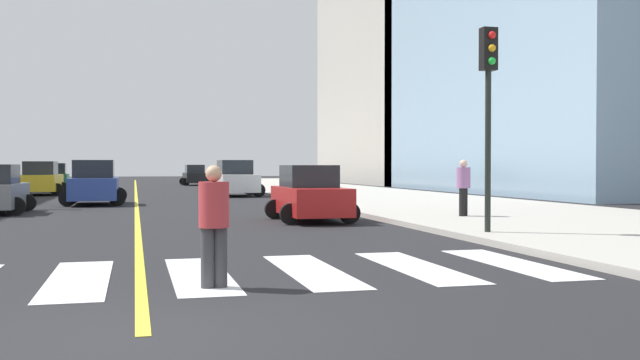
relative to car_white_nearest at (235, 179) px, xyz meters
The scene contains 14 objects.
ground_plane 33.68m from the car_white_nearest, 99.23° to the right, with size 220.00×220.00×0.00m, color black.
sidewalk_kerb_east 14.90m from the car_white_nearest, 62.80° to the right, with size 10.00×120.00×0.15m, color #B2ADA3.
crosswalk_paint 29.74m from the car_white_nearest, 100.47° to the right, with size 13.50×4.00×0.01m.
lane_divider_paint 8.71m from the car_white_nearest, 128.57° to the left, with size 0.16×80.00×0.01m, color yellow.
parking_garage_concrete 36.99m from the car_white_nearest, 47.84° to the left, with size 18.00×24.00×27.99m, color #B2ADA3.
car_white_nearest is the anchor object (origin of this frame).
car_green_second 16.23m from the car_white_nearest, 131.96° to the left, with size 2.74×4.27×1.87m.
car_red_fourth 18.90m from the car_white_nearest, 90.72° to the right, with size 2.42×3.87×1.72m.
car_black_fifth 23.29m from the car_white_nearest, 90.95° to the left, with size 2.56×4.03×1.78m.
car_yellow_sixth 11.49m from the car_white_nearest, 158.99° to the left, with size 2.78×4.40×1.95m.
car_blue_seventh 10.34m from the car_white_nearest, 134.04° to the right, with size 2.73×4.37×1.95m.
traffic_light_near_corner 25.36m from the car_white_nearest, 84.13° to the right, with size 0.36×0.41×4.79m.
pedestrian_crossing 30.81m from the car_white_nearest, 98.22° to the right, with size 0.42×0.42×1.72m.
pedestrian_waiting_east 20.44m from the car_white_nearest, 77.59° to the right, with size 0.43×0.43×1.74m.
Camera 1 is at (-0.08, -7.44, 1.71)m, focal length 40.86 mm.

